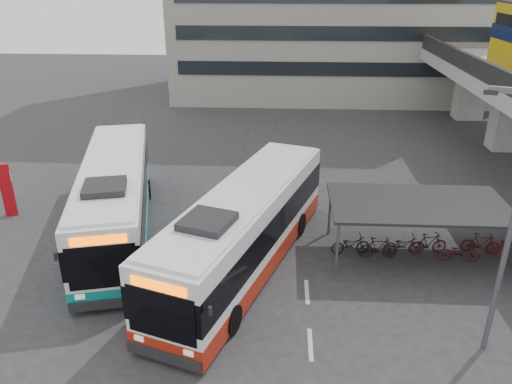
# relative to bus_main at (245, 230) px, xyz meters

# --- Properties ---
(ground) EXTENTS (120.00, 120.00, 0.00)m
(ground) POSITION_rel_bus_main_xyz_m (0.04, -1.72, -1.74)
(ground) COLOR #28282B
(ground) RESTS_ON ground
(bike_shelter) EXTENTS (10.00, 4.00, 2.54)m
(bike_shelter) POSITION_rel_bus_main_xyz_m (8.51, 1.28, -0.44)
(bike_shelter) COLOR #595B60
(bike_shelter) RESTS_ON ground
(road_markings) EXTENTS (0.15, 7.60, 0.01)m
(road_markings) POSITION_rel_bus_main_xyz_m (2.54, -4.72, -1.74)
(road_markings) COLOR beige
(road_markings) RESTS_ON ground
(bus_main) EXTENTS (6.74, 12.89, 3.75)m
(bus_main) POSITION_rel_bus_main_xyz_m (0.00, 0.00, 0.00)
(bus_main) COLOR white
(bus_main) RESTS_ON ground
(bus_teal) EXTENTS (5.70, 13.09, 3.79)m
(bus_teal) POSITION_rel_bus_main_xyz_m (-6.22, 2.75, 0.01)
(bus_teal) COLOR white
(bus_teal) RESTS_ON ground
(pedestrian) EXTENTS (0.65, 0.75, 1.74)m
(pedestrian) POSITION_rel_bus_main_xyz_m (-2.39, -2.77, -0.87)
(pedestrian) COLOR black
(pedestrian) RESTS_ON ground
(lamp_post) EXTENTS (1.44, 0.69, 8.57)m
(lamp_post) POSITION_rel_bus_main_xyz_m (8.14, -4.52, 3.15)
(lamp_post) COLOR #595B60
(lamp_post) RESTS_ON ground
(sign_totem_north) EXTENTS (0.59, 0.31, 2.78)m
(sign_totem_north) POSITION_rel_bus_main_xyz_m (-12.25, 4.19, -0.31)
(sign_totem_north) COLOR #AA0A12
(sign_totem_north) RESTS_ON ground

